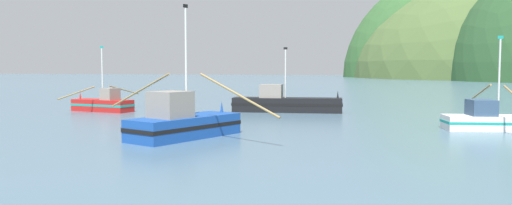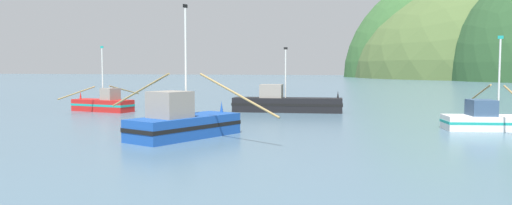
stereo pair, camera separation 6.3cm
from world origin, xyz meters
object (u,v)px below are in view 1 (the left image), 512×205
object	(u,v)px
fishing_boat_red	(103,104)
fishing_boat_white	(494,120)
fishing_boat_black	(285,103)
fishing_boat_blue	(183,123)

from	to	relation	value
fishing_boat_red	fishing_boat_white	bearing A→B (deg)	-179.04
fishing_boat_black	fishing_boat_red	bearing A→B (deg)	-172.96
fishing_boat_red	fishing_boat_blue	size ratio (longest dim) A/B	0.82
fishing_boat_red	fishing_boat_black	xyz separation A→B (m)	(16.52, 4.67, 0.12)
fishing_boat_white	fishing_boat_black	xyz separation A→B (m)	(-16.43, 8.84, 0.17)
fishing_boat_white	fishing_boat_black	distance (m)	18.66
fishing_boat_red	fishing_boat_black	size ratio (longest dim) A/B	1.00
fishing_boat_white	fishing_boat_red	bearing A→B (deg)	159.93
fishing_boat_black	fishing_boat_blue	bearing A→B (deg)	-102.98
fishing_boat_blue	fishing_boat_red	bearing A→B (deg)	66.70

